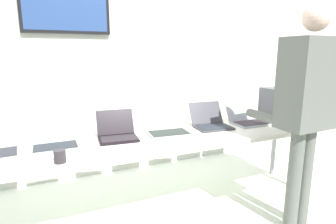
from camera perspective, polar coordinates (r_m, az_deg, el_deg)
ground at (r=2.73m, az=-0.07°, el=-20.26°), size 8.00×8.00×0.04m
back_wall at (r=3.37m, az=-8.15°, el=8.52°), size 8.00×0.11×2.45m
workbench at (r=2.43m, az=-0.07°, el=-6.08°), size 3.18×0.70×0.73m
equipment_box at (r=3.19m, az=22.65°, el=1.44°), size 0.36×0.38×0.35m
laptop_station_1 at (r=2.32m, az=-22.26°, el=-5.21°), size 0.34×0.29×0.24m
laptop_station_2 at (r=2.39m, az=-10.42°, el=-4.14°), size 0.34×0.34×0.22m
laptop_station_3 at (r=2.52m, az=-0.37°, el=-3.02°), size 0.39×0.40×0.23m
laptop_station_4 at (r=2.74m, az=8.75°, el=-1.99°), size 0.36×0.37×0.22m
laptop_station_5 at (r=2.98m, az=16.00°, el=-1.11°), size 0.38×0.38×0.24m
person at (r=2.38m, az=26.65°, el=2.32°), size 0.45×0.60×1.79m
coffee_mug at (r=1.98m, az=-21.34°, el=-8.49°), size 0.08×0.08×0.09m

